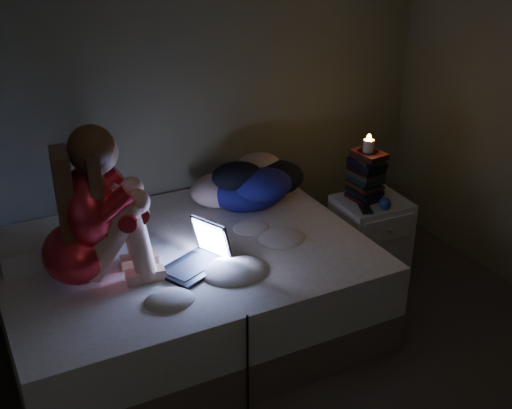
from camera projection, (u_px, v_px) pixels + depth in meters
wall_back at (186, 83)px, 4.26m from camera, size 3.60×0.02×2.60m
bed at (186, 290)px, 3.90m from camera, size 2.06×1.55×0.57m
pillow at (38, 249)px, 3.65m from camera, size 0.43×0.30×0.12m
woman at (71, 210)px, 3.26m from camera, size 0.57×0.41×0.86m
laptop at (192, 249)px, 3.52m from camera, size 0.44×0.39×0.26m
clothes_pile at (248, 181)px, 4.24m from camera, size 0.58×0.47×0.33m
nightstand at (369, 240)px, 4.44m from camera, size 0.46×0.41×0.59m
book_stack at (366, 176)px, 4.26m from camera, size 0.19×0.25×0.32m
candle at (368, 148)px, 4.18m from camera, size 0.07×0.07×0.08m
phone at (367, 209)px, 4.18m from camera, size 0.11×0.16×0.01m
blue_orb at (386, 203)px, 4.18m from camera, size 0.08×0.08×0.08m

